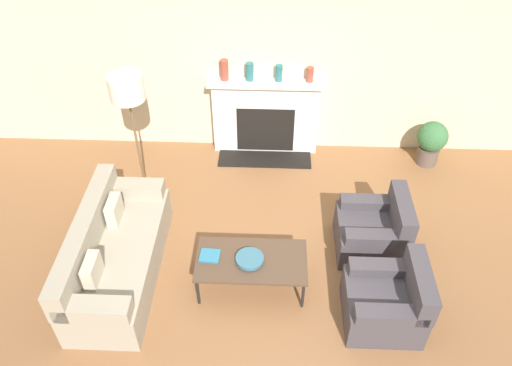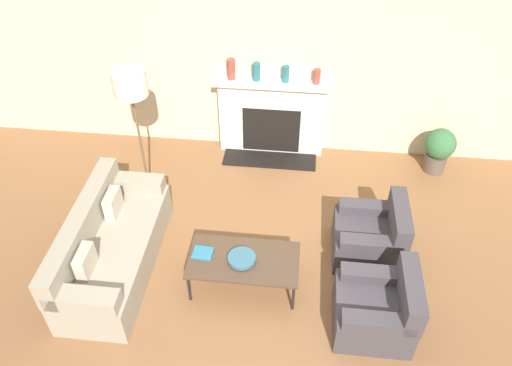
# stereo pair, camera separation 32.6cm
# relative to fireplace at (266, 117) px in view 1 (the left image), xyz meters

# --- Properties ---
(ground_plane) EXTENTS (18.00, 18.00, 0.00)m
(ground_plane) POSITION_rel_fireplace_xyz_m (0.18, -2.74, -0.57)
(ground_plane) COLOR brown
(wall_back) EXTENTS (18.00, 0.06, 2.90)m
(wall_back) POSITION_rel_fireplace_xyz_m (0.18, 0.14, 0.88)
(wall_back) COLOR beige
(wall_back) RESTS_ON ground_plane
(fireplace) EXTENTS (1.63, 0.59, 1.16)m
(fireplace) POSITION_rel_fireplace_xyz_m (0.00, 0.00, 0.00)
(fireplace) COLOR silver
(fireplace) RESTS_ON ground_plane
(couch) EXTENTS (0.81, 1.96, 0.84)m
(couch) POSITION_rel_fireplace_xyz_m (-1.62, -2.46, -0.24)
(couch) COLOR #9E937F
(couch) RESTS_ON ground_plane
(armchair_near) EXTENTS (0.79, 0.76, 0.77)m
(armchair_near) POSITION_rel_fireplace_xyz_m (1.34, -2.94, -0.27)
(armchair_near) COLOR #423D42
(armchair_near) RESTS_ON ground_plane
(armchair_far) EXTENTS (0.79, 0.76, 0.77)m
(armchair_far) POSITION_rel_fireplace_xyz_m (1.34, -1.94, -0.27)
(armchair_far) COLOR #423D42
(armchair_far) RESTS_ON ground_plane
(coffee_table) EXTENTS (1.21, 0.64, 0.42)m
(coffee_table) POSITION_rel_fireplace_xyz_m (-0.09, -2.55, -0.17)
(coffee_table) COLOR #4C3828
(coffee_table) RESTS_ON ground_plane
(bowl) EXTENTS (0.31, 0.31, 0.06)m
(bowl) POSITION_rel_fireplace_xyz_m (-0.10, -2.57, -0.11)
(bowl) COLOR #38667A
(bowl) RESTS_ON coffee_table
(book) EXTENTS (0.23, 0.21, 0.02)m
(book) POSITION_rel_fireplace_xyz_m (-0.54, -2.53, -0.13)
(book) COLOR teal
(book) RESTS_ON coffee_table
(floor_lamp) EXTENTS (0.41, 0.41, 1.86)m
(floor_lamp) POSITION_rel_fireplace_xyz_m (-1.56, -1.17, 1.04)
(floor_lamp) COLOR brown
(floor_lamp) RESTS_ON ground_plane
(mantel_vase_left) EXTENTS (0.11, 0.11, 0.29)m
(mantel_vase_left) POSITION_rel_fireplace_xyz_m (-0.57, 0.01, 0.74)
(mantel_vase_left) COLOR brown
(mantel_vase_left) RESTS_ON fireplace
(mantel_vase_center_left) EXTENTS (0.11, 0.11, 0.25)m
(mantel_vase_center_left) POSITION_rel_fireplace_xyz_m (-0.23, 0.01, 0.72)
(mantel_vase_center_left) COLOR #28666B
(mantel_vase_center_left) RESTS_ON fireplace
(mantel_vase_center_right) EXTENTS (0.10, 0.10, 0.23)m
(mantel_vase_center_right) POSITION_rel_fireplace_xyz_m (0.17, 0.01, 0.71)
(mantel_vase_center_right) COLOR #28666B
(mantel_vase_center_right) RESTS_ON fireplace
(mantel_vase_right) EXTENTS (0.10, 0.10, 0.21)m
(mantel_vase_right) POSITION_rel_fireplace_xyz_m (0.59, 0.01, 0.70)
(mantel_vase_right) COLOR brown
(mantel_vase_right) RESTS_ON fireplace
(potted_plant) EXTENTS (0.43, 0.43, 0.68)m
(potted_plant) POSITION_rel_fireplace_xyz_m (2.37, -0.23, -0.18)
(potted_plant) COLOR brown
(potted_plant) RESTS_ON ground_plane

